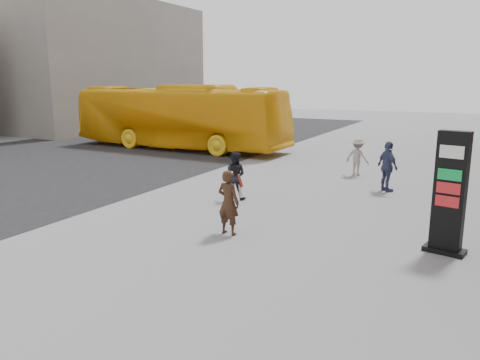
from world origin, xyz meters
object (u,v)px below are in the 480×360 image
at_px(pedestrian_b, 357,157).
at_px(bus, 179,117).
at_px(pedestrian_a, 234,176).
at_px(pedestrian_c, 388,167).
at_px(woman, 229,202).
at_px(info_pylon, 450,193).

bearing_deg(pedestrian_b, bus, -2.78).
bearing_deg(pedestrian_a, pedestrian_c, -155.05).
xyz_separation_m(woman, pedestrian_c, (2.63, 6.47, 0.03)).
distance_m(info_pylon, pedestrian_c, 5.87).
relative_size(pedestrian_a, pedestrian_b, 1.03).
relative_size(bus, pedestrian_c, 7.30).
bearing_deg(pedestrian_c, pedestrian_a, 83.93).
bearing_deg(woman, pedestrian_b, -90.66).
bearing_deg(pedestrian_a, bus, -60.72).
height_order(bus, pedestrian_c, bus).
xyz_separation_m(pedestrian_b, pedestrian_c, (1.58, -2.33, 0.12)).
height_order(pedestrian_b, pedestrian_c, pedestrian_c).
bearing_deg(pedestrian_b, pedestrian_a, 78.70).
bearing_deg(pedestrian_b, info_pylon, 129.41).
distance_m(pedestrian_a, pedestrian_b, 6.20).
relative_size(info_pylon, pedestrian_c, 1.56).
height_order(woman, bus, bus).
xyz_separation_m(woman, bus, (-9.61, 11.85, 0.93)).
relative_size(info_pylon, woman, 1.67).
distance_m(bus, pedestrian_b, 11.14).
bearing_deg(pedestrian_a, info_pylon, 148.16).
xyz_separation_m(info_pylon, pedestrian_c, (-2.23, 5.40, -0.49)).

